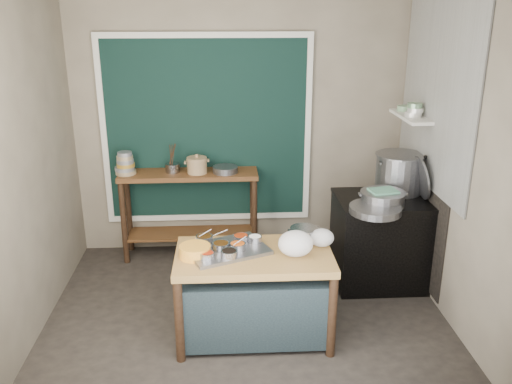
{
  "coord_description": "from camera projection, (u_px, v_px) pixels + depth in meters",
  "views": [
    {
      "loc": [
        -0.17,
        -4.19,
        2.63
      ],
      "look_at": [
        0.1,
        0.25,
        1.07
      ],
      "focal_mm": 38.0,
      "sensor_mm": 36.0,
      "label": 1
    }
  ],
  "objects": [
    {
      "name": "floor",
      "position": [
        247.0,
        316.0,
        4.83
      ],
      "size": [
        3.5,
        3.0,
        0.02
      ],
      "primitive_type": "cube",
      "color": "#2E2923",
      "rests_on": "ground"
    },
    {
      "name": "shelf_bowl_stack",
      "position": [
        414.0,
        110.0,
        5.1
      ],
      "size": [
        0.16,
        0.16,
        0.13
      ],
      "color": "silver",
      "rests_on": "wall_shelf"
    },
    {
      "name": "plastic_bag_a",
      "position": [
        296.0,
        244.0,
        4.23
      ],
      "size": [
        0.32,
        0.29,
        0.21
      ],
      "primitive_type": "ellipsoid",
      "rotation": [
        0.0,
        0.0,
        0.23
      ],
      "color": "white",
      "rests_on": "prep_table"
    },
    {
      "name": "yellow_basin",
      "position": [
        195.0,
        251.0,
        4.22
      ],
      "size": [
        0.29,
        0.29,
        0.1
      ],
      "primitive_type": "cylinder",
      "rotation": [
        0.0,
        0.0,
        0.17
      ],
      "color": "orange",
      "rests_on": "prep_table"
    },
    {
      "name": "bowl_stack",
      "position": [
        125.0,
        164.0,
        5.59
      ],
      "size": [
        0.21,
        0.21,
        0.24
      ],
      "color": "tan",
      "rests_on": "back_counter"
    },
    {
      "name": "curtain_frame",
      "position": [
        207.0,
        131.0,
        5.74
      ],
      "size": [
        2.22,
        0.03,
        2.02
      ],
      "primitive_type": null,
      "color": "beige",
      "rests_on": "back_wall"
    },
    {
      "name": "condiment_tray",
      "position": [
        227.0,
        250.0,
        4.33
      ],
      "size": [
        0.74,
        0.65,
        0.03
      ],
      "primitive_type": "cube",
      "rotation": [
        0.0,
        0.0,
        0.4
      ],
      "color": "gray",
      "rests_on": "prep_table"
    },
    {
      "name": "prep_table",
      "position": [
        254.0,
        295.0,
        4.42
      ],
      "size": [
        1.25,
        0.73,
        0.75
      ],
      "primitive_type": "cube",
      "rotation": [
        0.0,
        0.0,
        -0.01
      ],
      "color": "olive",
      "rests_on": "floor"
    },
    {
      "name": "stove_top",
      "position": [
        385.0,
        200.0,
        5.14
      ],
      "size": [
        0.92,
        0.69,
        0.03
      ],
      "primitive_type": "cube",
      "color": "black",
      "rests_on": "stove_block"
    },
    {
      "name": "wall_shelf",
      "position": [
        411.0,
        117.0,
        5.19
      ],
      "size": [
        0.22,
        0.7,
        0.03
      ],
      "primitive_type": "cube",
      "color": "beige",
      "rests_on": "right_wall"
    },
    {
      "name": "tile_panel",
      "position": [
        436.0,
        95.0,
        4.84
      ],
      "size": [
        0.02,
        1.7,
        1.7
      ],
      "primitive_type": "cube",
      "color": "#B2B2AA",
      "rests_on": "right_wall"
    },
    {
      "name": "back_counter",
      "position": [
        190.0,
        214.0,
        5.85
      ],
      "size": [
        1.45,
        0.4,
        0.95
      ],
      "primitive_type": "cube",
      "color": "#593319",
      "rests_on": "floor"
    },
    {
      "name": "left_wall",
      "position": [
        23.0,
        168.0,
        4.27
      ],
      "size": [
        0.02,
        3.0,
        2.8
      ],
      "primitive_type": "cube",
      "color": "gray",
      "rests_on": "floor"
    },
    {
      "name": "stove_block",
      "position": [
        382.0,
        242.0,
        5.28
      ],
      "size": [
        0.9,
        0.68,
        0.85
      ],
      "primitive_type": "cube",
      "color": "black",
      "rests_on": "floor"
    },
    {
      "name": "soot_patch",
      "position": [
        420.0,
        211.0,
        5.31
      ],
      "size": [
        0.01,
        1.3,
        1.3
      ],
      "primitive_type": "cube",
      "color": "black",
      "rests_on": "right_wall"
    },
    {
      "name": "pot_lid",
      "position": [
        421.0,
        177.0,
        5.06
      ],
      "size": [
        0.12,
        0.43,
        0.42
      ],
      "primitive_type": "cylinder",
      "rotation": [
        0.0,
        1.36,
        -0.02
      ],
      "color": "gray",
      "rests_on": "stove_top"
    },
    {
      "name": "plastic_bag_b",
      "position": [
        322.0,
        238.0,
        4.4
      ],
      "size": [
        0.2,
        0.17,
        0.15
      ],
      "primitive_type": "ellipsoid",
      "rotation": [
        0.0,
        0.0,
        -0.01
      ],
      "color": "white",
      "rests_on": "prep_table"
    },
    {
      "name": "shallow_pan",
      "position": [
        375.0,
        210.0,
        4.77
      ],
      "size": [
        0.56,
        0.56,
        0.06
      ],
      "primitive_type": "cylinder",
      "rotation": [
        0.0,
        0.0,
        -0.26
      ],
      "color": "gray",
      "rests_on": "stove_top"
    },
    {
      "name": "back_wall",
      "position": [
        240.0,
        125.0,
        5.79
      ],
      "size": [
        3.5,
        0.02,
        2.8
      ],
      "primitive_type": "cube",
      "color": "gray",
      "rests_on": "floor"
    },
    {
      "name": "curtain_panel",
      "position": [
        207.0,
        131.0,
        5.75
      ],
      "size": [
        2.1,
        0.02,
        1.9
      ],
      "primitive_type": "cube",
      "color": "black",
      "rests_on": "back_wall"
    },
    {
      "name": "stock_pot",
      "position": [
        399.0,
        173.0,
        5.25
      ],
      "size": [
        0.64,
        0.64,
        0.38
      ],
      "primitive_type": null,
      "rotation": [
        0.0,
        0.0,
        0.41
      ],
      "color": "gray",
      "rests_on": "stove_top"
    },
    {
      "name": "green_cloth",
      "position": [
        383.0,
        191.0,
        4.89
      ],
      "size": [
        0.27,
        0.23,
        0.02
      ],
      "primitive_type": "cube",
      "rotation": [
        0.0,
        0.0,
        0.19
      ],
      "color": "#5C9B77",
      "rests_on": "steamer"
    },
    {
      "name": "saucepan",
      "position": [
        304.0,
        235.0,
        4.48
      ],
      "size": [
        0.28,
        0.28,
        0.13
      ],
      "primitive_type": null,
      "rotation": [
        0.0,
        0.0,
        0.2
      ],
      "color": "gray",
      "rests_on": "prep_table"
    },
    {
      "name": "ceramic_crock",
      "position": [
        197.0,
        166.0,
        5.64
      ],
      "size": [
        0.27,
        0.27,
        0.15
      ],
      "primitive_type": null,
      "rotation": [
        0.0,
        0.0,
        0.28
      ],
      "color": "#90754E",
      "rests_on": "back_counter"
    },
    {
      "name": "shelf_bowl_green",
      "position": [
        404.0,
        108.0,
        5.39
      ],
      "size": [
        0.18,
        0.18,
        0.05
      ],
      "primitive_type": "cylinder",
      "rotation": [
        0.0,
        0.0,
        0.36
      ],
      "color": "gray",
      "rests_on": "wall_shelf"
    },
    {
      "name": "utensil_cup",
      "position": [
        173.0,
        168.0,
        5.68
      ],
      "size": [
        0.16,
        0.16,
        0.09
      ],
      "primitive_type": "cylinder",
      "rotation": [
        0.0,
        0.0,
        0.07
      ],
      "color": "gray",
      "rests_on": "back_counter"
    },
    {
      "name": "steamer",
      "position": [
        383.0,
        199.0,
        4.92
      ],
      "size": [
        0.42,
        0.42,
        0.14
      ],
      "primitive_type": null,
      "rotation": [
        0.0,
        0.0,
        0.0
      ],
      "color": "gray",
      "rests_on": "stove_top"
    },
    {
      "name": "wide_bowl",
      "position": [
        225.0,
        170.0,
        5.67
      ],
      "size": [
        0.34,
        0.34,
        0.07
      ],
      "primitive_type": "cylinder",
      "rotation": [
        0.0,
        0.0,
        -0.35
      ],
      "color": "gray",
      "rests_on": "back_counter"
    },
    {
      "name": "condiment_bowls",
      "position": [
        222.0,
        245.0,
        4.31
      ],
      "size": [
        0.58,
        0.42,
        0.06
      ],
      "color": "gray",
      "rests_on": "condiment_tray"
    },
    {
      "name": "right_wall",
      "position": [
        458.0,
        161.0,
        4.47
      ],
      "size": [
        0.02,
        3.0,
        2.8
      ],
      "primitive_type": "cube",
      "color": "gray",
      "rests_on": "floor"
    }
  ]
}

